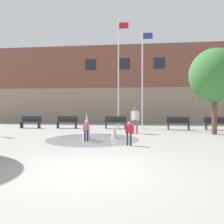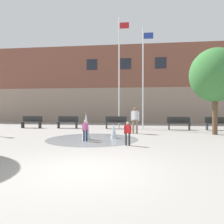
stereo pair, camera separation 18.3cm
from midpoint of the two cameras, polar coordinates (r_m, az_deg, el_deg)
The scene contains 14 objects.
ground_plane at distance 5.70m, azimuth -6.32°, elevation -14.90°, with size 100.00×100.00×0.00m, color gray.
library_building at distance 25.46m, azimuth 4.20°, elevation 6.67°, with size 36.00×6.05×8.02m.
splash_fountain at distance 10.93m, azimuth -4.53°, elevation -5.03°, with size 4.57×4.57×1.35m.
park_bench_left_of_flagpoles at distance 17.93m, azimuth -19.96°, elevation -2.39°, with size 1.60×0.44×0.91m.
park_bench_center at distance 16.96m, azimuth -11.18°, elevation -2.54°, with size 1.60×0.44×0.91m.
park_bench_under_right_flagpole at distance 16.24m, azimuth 1.37°, elevation -2.69°, with size 1.60×0.44×0.91m.
park_bench_near_trashcan at distance 16.19m, azimuth 17.37°, elevation -2.75°, with size 1.60×0.44×0.91m.
park_bench_far_right at distance 16.85m, azimuth 26.07°, elevation -2.67°, with size 1.60×0.44×0.91m.
child_running at distance 9.11m, azimuth 4.69°, elevation -5.12°, with size 0.31×0.22×0.99m.
child_with_pink_shirt at distance 10.29m, azimuth -6.49°, elevation -4.39°, with size 0.31×0.24×0.99m.
adult_watching at distance 13.28m, azimuth 6.44°, elevation -1.60°, with size 0.50×0.39×1.59m.
flagpole_left at distance 16.84m, azimuth 2.27°, elevation 10.98°, with size 0.80×0.10×8.38m.
flagpole_right at distance 16.72m, azimuth 8.51°, elevation 9.56°, with size 0.80×0.10×7.54m.
street_tree_near_building at distance 14.18m, azimuth 25.73°, elevation 8.66°, with size 2.92×2.92×5.02m.
Camera 2 is at (1.36, -5.32, 1.58)m, focal length 35.00 mm.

